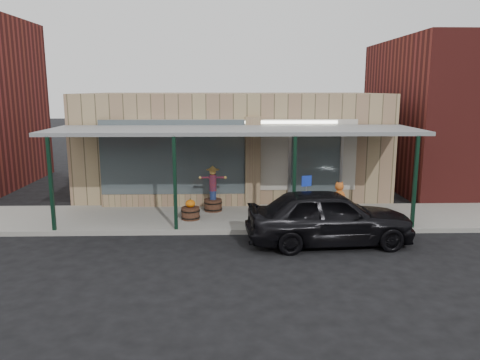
{
  "coord_description": "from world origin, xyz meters",
  "views": [
    {
      "loc": [
        -0.21,
        -11.67,
        4.37
      ],
      "look_at": [
        0.17,
        2.6,
        1.59
      ],
      "focal_mm": 35.0,
      "sensor_mm": 36.0,
      "label": 1
    }
  ],
  "objects_px": {
    "handicap_sign": "(306,194)",
    "barrel_pumpkin": "(191,212)",
    "barrel_scarecrow": "(213,196)",
    "parked_sedan": "(329,217)"
  },
  "relations": [
    {
      "from": "parked_sedan",
      "to": "barrel_pumpkin",
      "type": "bearing_deg",
      "value": 58.59
    },
    {
      "from": "barrel_scarecrow",
      "to": "barrel_pumpkin",
      "type": "xyz_separation_m",
      "value": [
        -0.71,
        -1.07,
        -0.29
      ]
    },
    {
      "from": "barrel_scarecrow",
      "to": "handicap_sign",
      "type": "relative_size",
      "value": 1.0
    },
    {
      "from": "barrel_pumpkin",
      "to": "parked_sedan",
      "type": "distance_m",
      "value": 4.65
    },
    {
      "from": "handicap_sign",
      "to": "barrel_pumpkin",
      "type": "bearing_deg",
      "value": 148.91
    },
    {
      "from": "barrel_scarecrow",
      "to": "barrel_pumpkin",
      "type": "height_order",
      "value": "barrel_scarecrow"
    },
    {
      "from": "barrel_scarecrow",
      "to": "barrel_pumpkin",
      "type": "relative_size",
      "value": 2.27
    },
    {
      "from": "barrel_pumpkin",
      "to": "barrel_scarecrow",
      "type": "bearing_deg",
      "value": 56.37
    },
    {
      "from": "barrel_scarecrow",
      "to": "handicap_sign",
      "type": "height_order",
      "value": "barrel_scarecrow"
    },
    {
      "from": "barrel_scarecrow",
      "to": "parked_sedan",
      "type": "bearing_deg",
      "value": -58.32
    }
  ]
}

